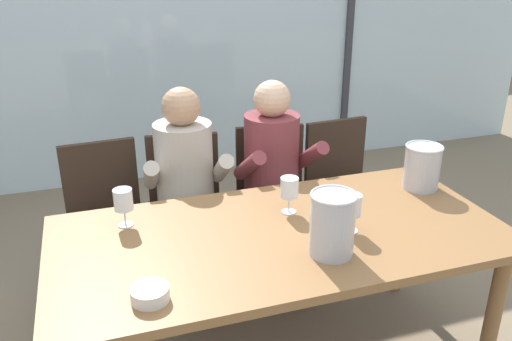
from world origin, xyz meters
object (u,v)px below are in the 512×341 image
dining_table (281,247)px  person_beige_jumper (187,183)px  chair_center (273,188)px  chair_right_of_center (342,180)px  tasting_bowl (150,294)px  wine_glass_center_pour (289,188)px  chair_near_curtain (106,209)px  wine_glass_near_bucket (123,201)px  ice_bucket_primary (332,223)px  chair_left_of_center (185,200)px  person_maroon_top (277,171)px  ice_bucket_secondary (422,166)px  wine_glass_by_left_taster (352,207)px

dining_table → person_beige_jumper: bearing=109.8°
chair_center → chair_right_of_center: bearing=5.2°
dining_table → tasting_bowl: (-0.61, -0.31, 0.10)m
dining_table → wine_glass_center_pour: 0.28m
chair_near_curtain → wine_glass_near_bucket: wine_glass_near_bucket is taller
person_beige_jumper → ice_bucket_primary: size_ratio=4.58×
ice_bucket_primary → tasting_bowl: ice_bucket_primary is taller
person_beige_jumper → wine_glass_near_bucket: bearing=-124.0°
dining_table → chair_left_of_center: chair_left_of_center is taller
person_maroon_top → wine_glass_near_bucket: size_ratio=6.95×
dining_table → chair_center: bearing=72.2°
ice_bucket_primary → chair_near_curtain: bearing=126.3°
chair_right_of_center → wine_glass_near_bucket: bearing=-160.9°
chair_near_curtain → ice_bucket_secondary: ice_bucket_secondary is taller
ice_bucket_secondary → wine_glass_by_left_taster: size_ratio=1.32×
tasting_bowl → ice_bucket_primary: bearing=6.6°
ice_bucket_secondary → tasting_bowl: 1.54m
chair_near_curtain → ice_bucket_primary: ice_bucket_primary is taller
ice_bucket_primary → wine_glass_center_pour: 0.39m
wine_glass_center_pour → ice_bucket_secondary: bearing=3.6°
chair_center → wine_glass_center_pour: (-0.18, -0.72, 0.34)m
ice_bucket_primary → tasting_bowl: bearing=-173.4°
chair_left_of_center → ice_bucket_secondary: 1.34m
chair_near_curtain → tasting_bowl: bearing=-89.7°
chair_right_of_center → dining_table: bearing=-134.9°
ice_bucket_primary → wine_glass_near_bucket: 0.91m
chair_left_of_center → chair_right_of_center: same height
person_maroon_top → wine_glass_center_pour: 0.63m
ice_bucket_secondary → chair_left_of_center: bearing=148.0°
person_maroon_top → wine_glass_by_left_taster: (0.03, -0.83, 0.16)m
chair_left_of_center → wine_glass_by_left_taster: (0.54, -0.98, 0.34)m
chair_left_of_center → wine_glass_center_pour: size_ratio=5.11×
person_beige_jumper → wine_glass_by_left_taster: 1.01m
chair_left_of_center → chair_right_of_center: 1.00m
chair_right_of_center → wine_glass_center_pour: bearing=-136.8°
chair_right_of_center → wine_glass_by_left_taster: 1.11m
chair_center → person_maroon_top: 0.22m
ice_bucket_secondary → chair_near_curtain: bearing=155.7°
chair_near_curtain → ice_bucket_secondary: (1.55, -0.70, 0.34)m
person_maroon_top → dining_table: bearing=-114.2°
chair_center → person_beige_jumper: (-0.55, -0.14, 0.17)m
tasting_bowl → wine_glass_center_pour: (0.71, 0.47, 0.10)m
chair_near_curtain → wine_glass_by_left_taster: bearing=-49.6°
wine_glass_center_pour → person_beige_jumper: bearing=122.4°
chair_near_curtain → chair_center: 0.99m
tasting_bowl → wine_glass_near_bucket: (-0.03, 0.58, 0.09)m
chair_center → chair_right_of_center: 0.46m
chair_center → person_maroon_top: person_maroon_top is taller
chair_center → wine_glass_by_left_taster: size_ratio=5.11×
chair_right_of_center → wine_glass_center_pour: (-0.65, -0.70, 0.34)m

